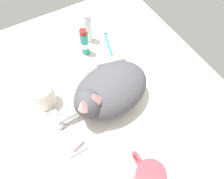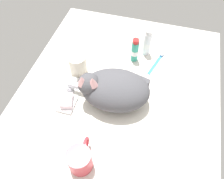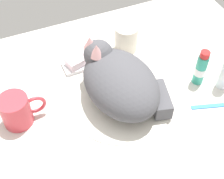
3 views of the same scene
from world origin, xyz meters
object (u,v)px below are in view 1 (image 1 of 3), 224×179
faucet (62,122)px  mouthwash_bottle (88,29)px  soap_bar (72,139)px  cat (109,90)px  coffee_mug (148,177)px  rinse_cup (44,95)px  toothbrush (107,41)px  toothpaste_bottle (85,43)px

faucet → mouthwash_bottle: bearing=-39.5°
soap_bar → cat: bearing=-68.1°
cat → soap_bar: size_ratio=4.43×
faucet → coffee_mug: 31.50cm
coffee_mug → rinse_cup: coffee_mug is taller
cat → rinse_cup: size_ratio=3.22×
coffee_mug → toothbrush: (53.67, -17.24, -4.05)cm
soap_bar → toothbrush: bearing=-43.8°
coffee_mug → rinse_cup: size_ratio=1.40×
toothpaste_bottle → mouthwash_bottle: mouthwash_bottle is taller
faucet → toothpaste_bottle: toothpaste_bottle is taller
toothpaste_bottle → toothbrush: (0.83, -10.62, -5.05)cm
soap_bar → mouthwash_bottle: 45.03cm
cat → rinse_cup: cat is taller
soap_bar → toothpaste_bottle: 37.76cm
cat → coffee_mug: (-28.18, 3.45, -3.03)cm
rinse_cup → soap_bar: bearing=-174.1°
coffee_mug → toothbrush: bearing=-17.8°
cat → coffee_mug: 28.56cm
faucet → toothpaste_bottle: size_ratio=1.02×
cat → mouthwash_bottle: (30.39, -7.65, -1.42)cm
toothpaste_bottle → toothbrush: 11.79cm
faucet → soap_bar: (-6.85, -0.23, 0.15)cm
soap_bar → toothbrush: (32.42, -31.06, -1.92)cm
rinse_cup → toothpaste_bottle: toothpaste_bottle is taller
coffee_mug → soap_bar: bearing=33.0°
toothbrush → mouthwash_bottle: bearing=51.4°
toothpaste_bottle → rinse_cup: bearing=121.7°
faucet → cat: size_ratio=0.43×
coffee_mug → soap_bar: size_ratio=1.92×
rinse_cup → mouthwash_bottle: mouthwash_bottle is taller
faucet → toothbrush: 40.45cm
toothbrush → soap_bar: bearing=136.2°
coffee_mug → toothbrush: size_ratio=0.84×
rinse_cup → soap_bar: 18.05cm
toothpaste_bottle → mouthwash_bottle: size_ratio=0.90×
coffee_mug → faucet: bearing=26.6°
soap_bar → toothbrush: 44.94cm
coffee_mug → toothpaste_bottle: 53.27cm
cat → faucet: bearing=90.3°
rinse_cup → soap_bar: (-17.85, -1.83, -1.97)cm
faucet → soap_bar: faucet is taller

